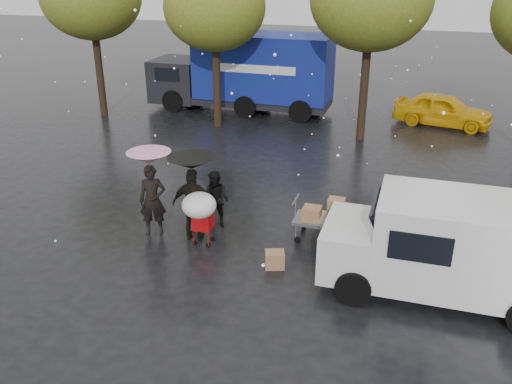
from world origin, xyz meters
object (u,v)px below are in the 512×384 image
(shopping_cart, at_px, (200,208))
(white_van, at_px, (450,246))
(person_pink, at_px, (153,200))
(vendor_cart, at_px, (328,215))
(yellow_taxi, at_px, (443,110))
(blue_truck, at_px, (246,73))
(person_black, at_px, (194,205))

(shopping_cart, height_order, white_van, white_van)
(person_pink, relative_size, vendor_cart, 1.23)
(vendor_cart, height_order, yellow_taxi, yellow_taxi)
(white_van, bearing_deg, shopping_cart, 176.51)
(vendor_cart, xyz_separation_m, blue_truck, (-5.83, 11.27, 1.03))
(yellow_taxi, bearing_deg, vendor_cart, 177.38)
(person_black, xyz_separation_m, yellow_taxi, (6.07, 12.34, -0.27))
(person_black, height_order, yellow_taxi, person_black)
(person_black, xyz_separation_m, white_van, (6.06, -0.67, 0.21))
(white_van, height_order, yellow_taxi, white_van)
(white_van, distance_m, yellow_taxi, 13.02)
(person_black, relative_size, blue_truck, 0.23)
(white_van, bearing_deg, person_black, 173.70)
(person_black, height_order, blue_truck, blue_truck)
(blue_truck, bearing_deg, person_pink, -83.12)
(vendor_cart, bearing_deg, person_pink, -168.41)
(person_black, bearing_deg, person_pink, -2.52)
(person_black, distance_m, shopping_cart, 0.45)
(person_black, xyz_separation_m, vendor_cart, (3.24, 0.87, -0.23))
(shopping_cart, height_order, blue_truck, blue_truck)
(shopping_cart, height_order, yellow_taxi, shopping_cart)
(person_pink, bearing_deg, white_van, -26.41)
(person_black, height_order, vendor_cart, person_black)
(person_black, xyz_separation_m, shopping_cart, (0.30, -0.32, 0.11))
(person_black, relative_size, vendor_cart, 1.26)
(white_van, height_order, blue_truck, blue_truck)
(person_pink, bearing_deg, shopping_cart, -32.95)
(vendor_cart, bearing_deg, yellow_taxi, 76.12)
(person_black, height_order, shopping_cart, person_black)
(person_black, bearing_deg, yellow_taxi, -119.84)
(vendor_cart, bearing_deg, shopping_cart, -157.92)
(blue_truck, bearing_deg, shopping_cart, -76.91)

